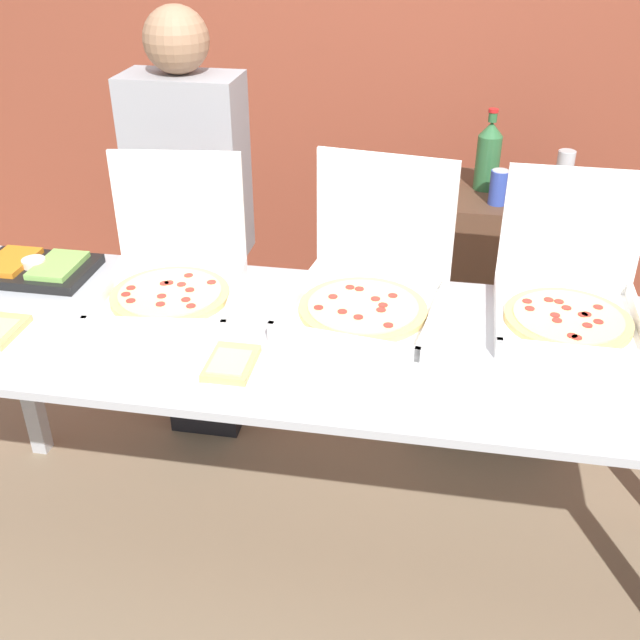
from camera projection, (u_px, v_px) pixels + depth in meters
The scene contains 13 objects.
ground_plane at pixel (320, 555), 2.54m from camera, with size 16.00×16.00×0.00m, color #847056.
brick_wall_behind at pixel (388, 34), 3.28m from camera, with size 10.00×0.06×2.80m.
buffet_table at pixel (320, 365), 2.15m from camera, with size 2.49×0.79×0.87m.
pizza_box_near_left at pixel (173, 274), 2.26m from camera, with size 0.45×0.47×0.41m.
pizza_box_far_right at pixel (569, 297), 2.14m from camera, with size 0.41×0.43×0.40m.
pizza_box_far_left at pixel (368, 286), 2.19m from camera, with size 0.49×0.50×0.42m.
paper_plate_front_center at pixel (231, 364), 1.95m from camera, with size 0.20×0.20×0.03m.
veggie_tray at pixel (35, 268), 2.42m from camera, with size 0.37×0.25×0.05m.
sideboard_podium at pixel (490, 306), 3.03m from camera, with size 0.64×0.49×0.98m.
soda_bottle at pixel (488, 155), 2.74m from camera, with size 0.09×0.09×0.30m.
soda_can_silver at pixel (565, 167), 2.83m from camera, with size 0.07×0.07×0.12m.
soda_can_colored at pixel (499, 187), 2.64m from camera, with size 0.07×0.07×0.12m.
person_guest_plaid at pixel (194, 233), 2.74m from camera, with size 0.40×0.22×1.65m.
Camera 1 is at (0.31, -1.76, 1.97)m, focal length 42.00 mm.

